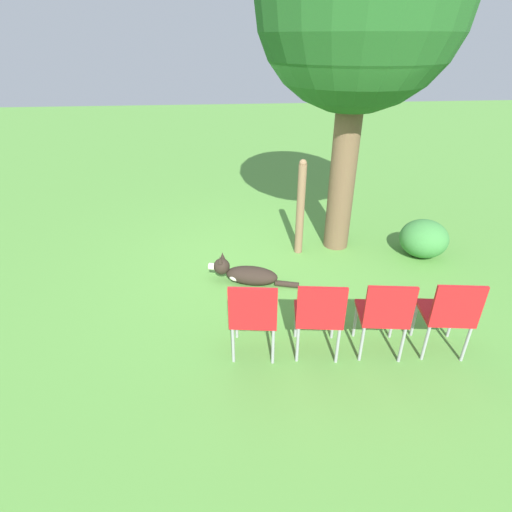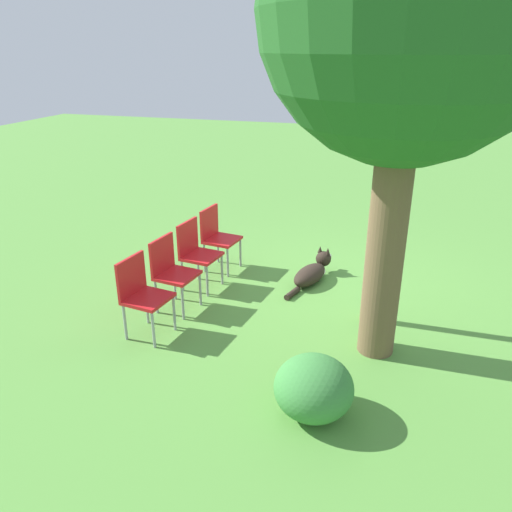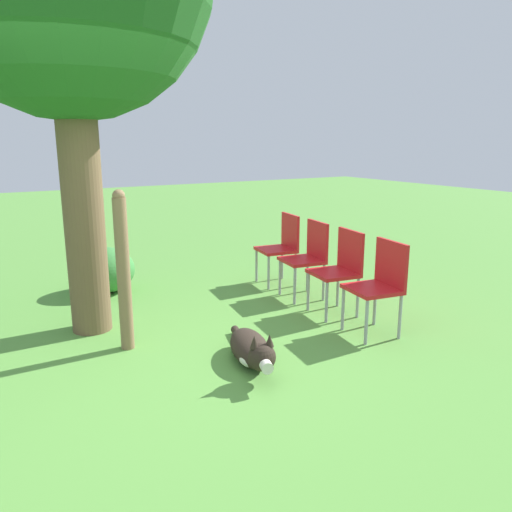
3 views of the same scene
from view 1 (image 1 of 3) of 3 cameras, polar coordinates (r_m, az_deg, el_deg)
name	(u,v)px [view 1 (image 1 of 3)]	position (r m, az deg, el deg)	size (l,w,h in m)	color
ground_plane	(286,258)	(5.74, 4.31, -0.23)	(30.00, 30.00, 0.00)	#56933D
oak_tree	(361,4)	(5.55, 14.77, 31.42)	(2.48, 2.48, 4.38)	brown
dog	(246,274)	(5.10, -1.48, -2.58)	(0.48, 1.14, 0.37)	#2D231C
fence_post	(300,208)	(5.63, 6.38, 6.87)	(0.11, 0.11, 1.37)	#846647
red_chair_0	(253,314)	(3.77, -0.36, -8.29)	(0.48, 0.50, 0.87)	red
red_chair_1	(319,313)	(3.83, 8.99, -8.09)	(0.48, 0.50, 0.87)	red
red_chair_2	(384,313)	(3.98, 17.84, -7.71)	(0.48, 0.50, 0.87)	red
red_chair_3	(449,312)	(4.21, 25.87, -7.21)	(0.48, 0.50, 0.87)	red
low_shrub	(424,239)	(6.15, 22.85, 2.32)	(0.67, 0.67, 0.53)	#3D843D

